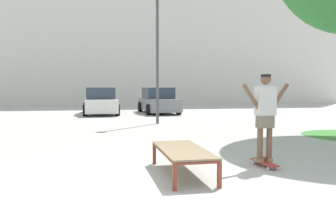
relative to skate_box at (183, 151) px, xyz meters
name	(u,v)px	position (x,y,z in m)	size (l,w,h in m)	color
ground_plane	(158,185)	(-0.52, -0.60, -0.41)	(120.00, 120.00, 0.00)	#B7B5AD
building_facade	(129,19)	(0.71, 26.20, 7.16)	(39.37, 4.00, 15.15)	silver
skate_box	(183,151)	(0.00, 0.00, 0.00)	(0.82, 1.92, 0.46)	brown
skateboard	(264,163)	(1.69, 0.34, -0.34)	(0.27, 0.81, 0.09)	#B23333
skater	(265,111)	(1.69, 0.35, 0.66)	(1.00, 0.31, 1.69)	brown
car_white	(100,102)	(-1.67, 14.31, 0.28)	(2.08, 4.28, 1.50)	silver
car_grey	(158,101)	(1.67, 14.51, 0.28)	(2.19, 4.33, 1.50)	slate
light_post	(157,31)	(0.78, 8.59, 3.41)	(0.36, 0.36, 5.83)	#4C4C51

